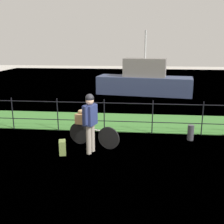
% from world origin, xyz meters
% --- Properties ---
extents(ground_plane, '(60.00, 60.00, 0.00)m').
position_xyz_m(ground_plane, '(0.00, 0.00, 0.00)').
color(ground_plane, '#B2ADA3').
extents(grass_strip, '(27.00, 2.40, 0.03)m').
position_xyz_m(grass_strip, '(0.00, 3.51, 0.01)').
color(grass_strip, '#38702D').
rests_on(grass_strip, ground).
extents(harbor_water, '(30.00, 30.00, 0.00)m').
position_xyz_m(harbor_water, '(0.00, 10.93, 0.00)').
color(harbor_water, '#426684').
rests_on(harbor_water, ground).
extents(iron_fence, '(18.04, 0.04, 1.15)m').
position_xyz_m(iron_fence, '(0.00, 2.26, 0.67)').
color(iron_fence, black).
rests_on(iron_fence, ground).
extents(bicycle_main, '(1.58, 0.59, 0.67)m').
position_xyz_m(bicycle_main, '(-0.98, 0.95, 0.35)').
color(bicycle_main, black).
rests_on(bicycle_main, ground).
extents(wooden_crate, '(0.43, 0.39, 0.30)m').
position_xyz_m(wooden_crate, '(-1.32, 1.07, 0.82)').
color(wooden_crate, '#A87F51').
rests_on(wooden_crate, bicycle_main).
extents(terrier_dog, '(0.32, 0.22, 0.18)m').
position_xyz_m(terrier_dog, '(-1.30, 1.06, 1.04)').
color(terrier_dog, tan).
rests_on(terrier_dog, wooden_crate).
extents(cyclist_person, '(0.38, 0.52, 1.68)m').
position_xyz_m(cyclist_person, '(-0.97, 0.47, 1.00)').
color(cyclist_person, gray).
rests_on(cyclist_person, ground).
extents(backpack_on_paving, '(0.25, 0.32, 0.40)m').
position_xyz_m(backpack_on_paving, '(-1.73, 0.26, 0.20)').
color(backpack_on_paving, olive).
rests_on(backpack_on_paving, ground).
extents(mooring_bollard, '(0.20, 0.20, 0.49)m').
position_xyz_m(mooring_bollard, '(2.01, 1.76, 0.25)').
color(mooring_bollard, '#38383D').
rests_on(mooring_bollard, ground).
extents(moored_boat_near, '(5.77, 2.43, 3.73)m').
position_xyz_m(moored_boat_near, '(0.67, 9.56, 0.79)').
color(moored_boat_near, '#2D3856').
rests_on(moored_boat_near, ground).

